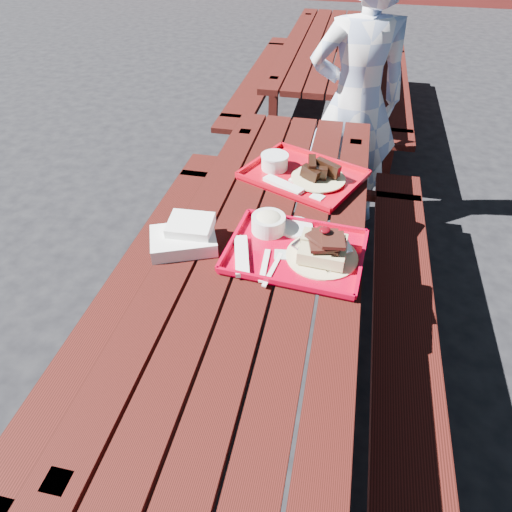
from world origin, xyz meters
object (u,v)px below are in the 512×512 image
(picnic_table_far, at_px, (327,65))
(near_tray, at_px, (297,243))
(person, at_px, (356,103))
(picnic_table_near, at_px, (264,282))
(far_tray, at_px, (301,173))

(picnic_table_far, bearing_deg, near_tray, -87.47)
(near_tray, bearing_deg, person, 83.79)
(picnic_table_near, relative_size, far_tray, 3.92)
(picnic_table_near, bearing_deg, person, 78.71)
(picnic_table_near, xyz_separation_m, picnic_table_far, (0.00, 2.80, 0.00))
(picnic_table_near, height_order, person, person)
(picnic_table_near, bearing_deg, far_tray, 82.77)
(picnic_table_far, height_order, person, person)
(picnic_table_far, distance_m, person, 1.47)
(far_tray, bearing_deg, picnic_table_near, -97.23)
(picnic_table_near, distance_m, near_tray, 0.26)
(picnic_table_near, xyz_separation_m, person, (0.27, 1.37, 0.23))
(far_tray, relative_size, person, 0.39)
(far_tray, xyz_separation_m, person, (0.21, 0.85, 0.02))
(near_tray, distance_m, far_tray, 0.53)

